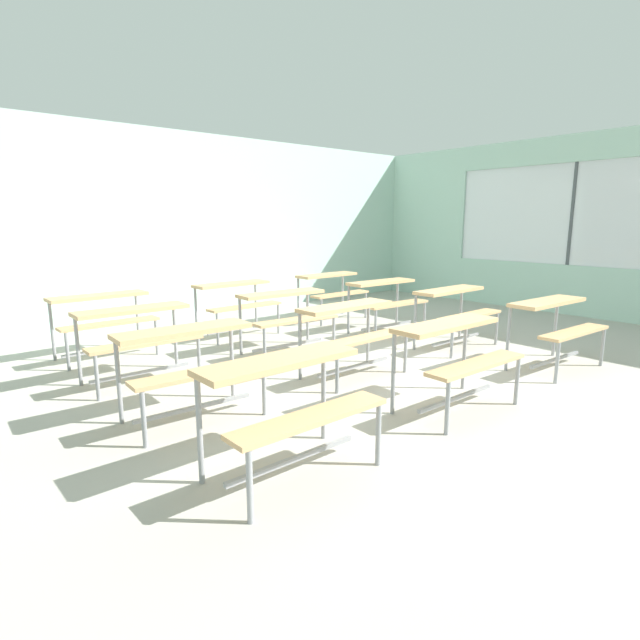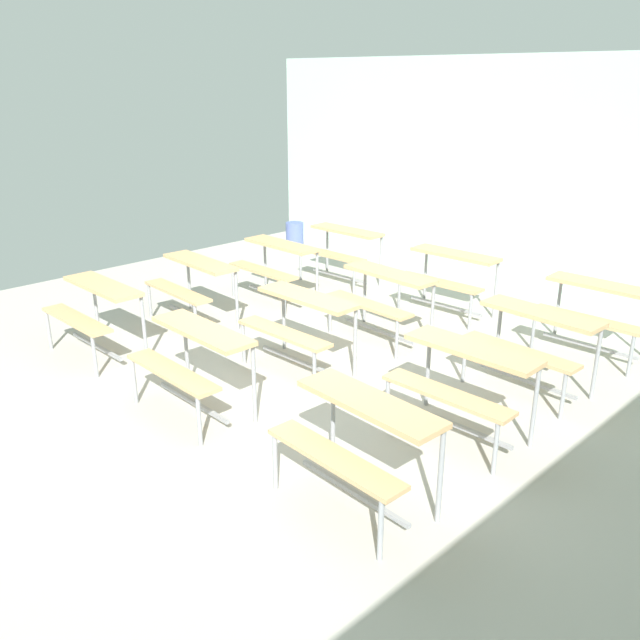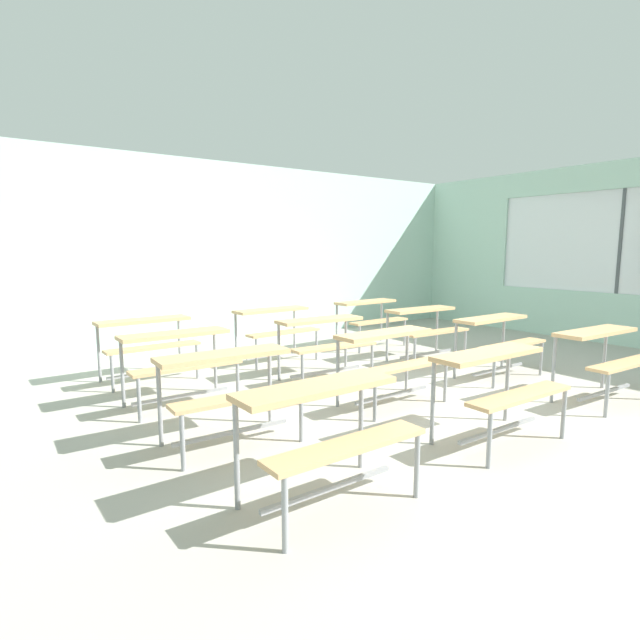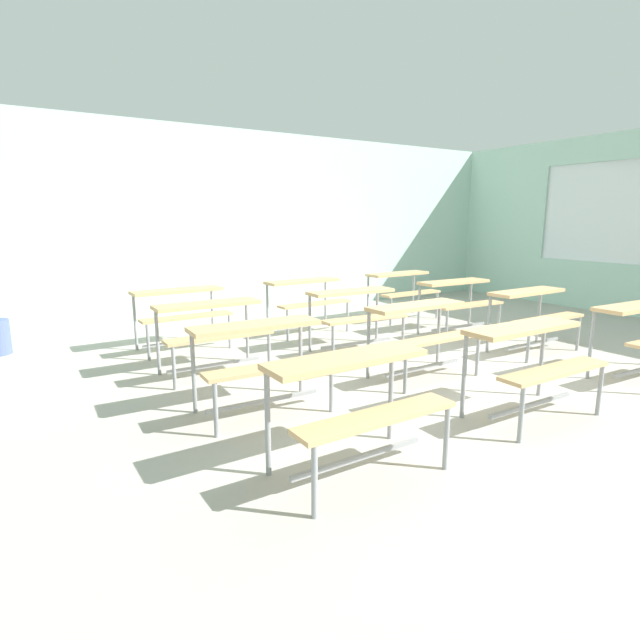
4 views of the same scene
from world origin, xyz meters
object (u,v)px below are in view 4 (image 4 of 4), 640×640
desk_bench_r1c1 (423,323)px  desk_bench_r1c2 (534,306)px  desk_bench_r3c1 (307,293)px  desk_bench_r3c2 (402,284)px  desk_bench_r2c2 (459,294)px  desk_bench_r0c1 (533,349)px  desk_bench_r3c0 (181,304)px  desk_bench_r2c0 (212,321)px  desk_bench_r1c0 (261,347)px  desk_bench_r0c0 (357,387)px  desk_bench_r2c1 (356,306)px

desk_bench_r1c1 → desk_bench_r1c2: bearing=-0.2°
desk_bench_r3c1 → desk_bench_r3c2: same height
desk_bench_r2c2 → desk_bench_r3c2: same height
desk_bench_r0c1 → desk_bench_r1c1: (-0.02, 1.24, 0.00)m
desk_bench_r1c1 → desk_bench_r3c0: size_ratio=1.00×
desk_bench_r2c0 → desk_bench_r3c1: same height
desk_bench_r1c0 → desk_bench_r3c0: bearing=90.7°
desk_bench_r1c0 → desk_bench_r2c0: same height
desk_bench_r2c0 → desk_bench_r3c2: size_ratio=0.98×
desk_bench_r0c0 → desk_bench_r3c1: 4.05m
desk_bench_r1c0 → desk_bench_r1c2: size_ratio=1.01×
desk_bench_r2c2 → desk_bench_r0c0: bearing=-143.8°
desk_bench_r3c2 → desk_bench_r3c1: bearing=178.7°
desk_bench_r2c1 → desk_bench_r2c2: (1.78, -0.01, 0.00)m
desk_bench_r1c2 → desk_bench_r3c0: bearing=145.5°
desk_bench_r0c1 → desk_bench_r1c1: same height
desk_bench_r2c1 → desk_bench_r3c0: size_ratio=1.01×
desk_bench_r1c0 → desk_bench_r2c0: 1.23m
desk_bench_r1c1 → desk_bench_r3c2: (1.85, 2.41, 0.00)m
desk_bench_r2c0 → desk_bench_r3c0: size_ratio=0.99×
desk_bench_r2c0 → desk_bench_r0c0: bearing=-89.2°
desk_bench_r1c0 → desk_bench_r1c2: 3.65m
desk_bench_r0c0 → desk_bench_r2c2: same height
desk_bench_r0c1 → desk_bench_r3c0: size_ratio=0.99×
desk_bench_r1c2 → desk_bench_r3c2: bearing=89.1°
desk_bench_r1c1 → desk_bench_r1c0: bearing=178.8°
desk_bench_r0c1 → desk_bench_r3c1: (0.04, 3.64, 0.00)m
desk_bench_r1c2 → desk_bench_r0c1: bearing=-146.1°
desk_bench_r3c0 → desk_bench_r3c1: size_ratio=0.99×
desk_bench_r2c1 → desk_bench_r3c0: bearing=148.1°
desk_bench_r0c1 → desk_bench_r1c2: (1.83, 1.27, 0.00)m
desk_bench_r0c1 → desk_bench_r2c1: bearing=90.4°
desk_bench_r3c1 → desk_bench_r2c1: bearing=-93.4°
desk_bench_r2c1 → desk_bench_r3c1: same height
desk_bench_r1c0 → desk_bench_r2c1: bearing=35.1°
desk_bench_r2c1 → desk_bench_r2c2: same height
desk_bench_r0c0 → desk_bench_r2c0: (-0.04, 2.47, 0.00)m
desk_bench_r1c0 → desk_bench_r3c2: same height
desk_bench_r0c0 → desk_bench_r2c2: size_ratio=0.99×
desk_bench_r0c0 → desk_bench_r0c1: bearing=-0.8°
desk_bench_r0c0 → desk_bench_r0c1: size_ratio=1.00×
desk_bench_r2c0 → desk_bench_r2c1: size_ratio=0.98×
desk_bench_r2c0 → desk_bench_r2c1: (1.80, -0.05, 0.00)m
desk_bench_r3c2 → desk_bench_r2c0: bearing=-163.8°
desk_bench_r0c1 → desk_bench_r3c1: same height
desk_bench_r2c0 → desk_bench_r3c1: (1.83, 1.16, 0.00)m
desk_bench_r2c1 → desk_bench_r2c0: bearing=-178.7°
desk_bench_r0c0 → desk_bench_r2c2: bearing=33.8°
desk_bench_r2c2 → desk_bench_r3c1: (-1.76, 1.21, 0.00)m
desk_bench_r2c1 → desk_bench_r3c1: size_ratio=1.00×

